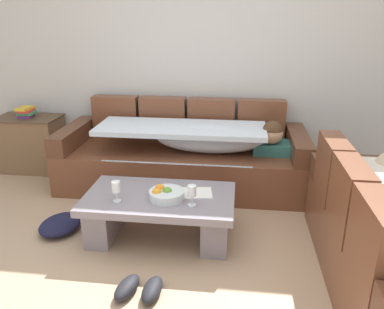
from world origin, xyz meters
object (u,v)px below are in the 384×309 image
(pair_of_shoes, at_px, (140,289))
(crumpled_garment, at_px, (60,225))
(side_cabinet, at_px, (31,143))
(wine_glass_near_left, at_px, (116,188))
(book_stack_on_cabinet, at_px, (26,112))
(coffee_table, at_px, (160,211))
(wine_glass_near_right, at_px, (192,192))
(open_magazine, at_px, (195,193))
(couch_along_wall, at_px, (187,156))
(fruit_bowl, at_px, (166,194))

(pair_of_shoes, distance_m, crumpled_garment, 1.11)
(side_cabinet, height_order, crumpled_garment, side_cabinet)
(wine_glass_near_left, relative_size, pair_of_shoes, 0.50)
(book_stack_on_cabinet, bearing_deg, coffee_table, -35.62)
(side_cabinet, xyz_separation_m, crumpled_garment, (0.94, -1.31, -0.26))
(wine_glass_near_right, bearing_deg, side_cabinet, 145.46)
(open_magazine, relative_size, crumpled_garment, 0.70)
(coffee_table, relative_size, book_stack_on_cabinet, 5.23)
(wine_glass_near_left, distance_m, open_magazine, 0.63)
(open_magazine, bearing_deg, crumpled_garment, 175.68)
(wine_glass_near_left, xyz_separation_m, crumpled_garment, (-0.56, 0.13, -0.44))
(couch_along_wall, distance_m, side_cabinet, 1.89)
(coffee_table, relative_size, crumpled_garment, 3.00)
(pair_of_shoes, relative_size, crumpled_garment, 0.83)
(side_cabinet, xyz_separation_m, book_stack_on_cabinet, (-0.00, -0.00, 0.38))
(book_stack_on_cabinet, height_order, pair_of_shoes, book_stack_on_cabinet)
(coffee_table, distance_m, pair_of_shoes, 0.74)
(side_cabinet, bearing_deg, pair_of_shoes, -48.03)
(book_stack_on_cabinet, bearing_deg, wine_glass_near_left, -43.71)
(wine_glass_near_left, distance_m, book_stack_on_cabinet, 2.08)
(coffee_table, relative_size, side_cabinet, 1.67)
(fruit_bowl, bearing_deg, open_magazine, 29.29)
(wine_glass_near_right, bearing_deg, coffee_table, 153.61)
(couch_along_wall, bearing_deg, wine_glass_near_left, -107.53)
(wine_glass_near_left, relative_size, crumpled_garment, 0.42)
(coffee_table, bearing_deg, couch_along_wall, 85.88)
(couch_along_wall, height_order, fruit_bowl, couch_along_wall)
(fruit_bowl, relative_size, wine_glass_near_right, 1.69)
(couch_along_wall, height_order, wine_glass_near_left, couch_along_wall)
(coffee_table, distance_m, book_stack_on_cabinet, 2.26)
(couch_along_wall, height_order, pair_of_shoes, couch_along_wall)
(fruit_bowl, height_order, side_cabinet, side_cabinet)
(wine_glass_near_left, height_order, pair_of_shoes, wine_glass_near_left)
(coffee_table, xyz_separation_m, fruit_bowl, (0.06, -0.05, 0.18))
(fruit_bowl, relative_size, pair_of_shoes, 0.85)
(wine_glass_near_right, distance_m, crumpled_garment, 1.23)
(open_magazine, xyz_separation_m, side_cabinet, (-2.08, 1.23, -0.06))
(crumpled_garment, bearing_deg, side_cabinet, 125.62)
(wine_glass_near_left, height_order, book_stack_on_cabinet, book_stack_on_cabinet)
(wine_glass_near_left, relative_size, book_stack_on_cabinet, 0.72)
(book_stack_on_cabinet, height_order, crumpled_garment, book_stack_on_cabinet)
(couch_along_wall, distance_m, open_magazine, 1.02)
(pair_of_shoes, bearing_deg, side_cabinet, 131.97)
(wine_glass_near_right, height_order, pair_of_shoes, wine_glass_near_right)
(coffee_table, xyz_separation_m, pair_of_shoes, (0.00, -0.71, -0.19))
(crumpled_garment, bearing_deg, wine_glass_near_right, -6.25)
(couch_along_wall, xyz_separation_m, fruit_bowl, (-0.01, -1.12, 0.09))
(fruit_bowl, distance_m, crumpled_garment, 0.99)
(couch_along_wall, relative_size, wine_glass_near_right, 15.32)
(wine_glass_near_left, bearing_deg, book_stack_on_cabinet, 136.29)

